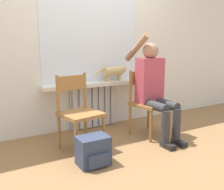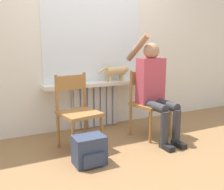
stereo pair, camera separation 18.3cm
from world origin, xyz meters
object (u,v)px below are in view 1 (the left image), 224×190
at_px(chair_left, 79,111).
at_px(person, 154,86).
at_px(cat, 115,71).
at_px(backpack, 93,151).
at_px(chair_right, 148,102).

xyz_separation_m(chair_left, person, (1.01, -0.11, 0.23)).
height_order(chair_left, cat, cat).
relative_size(person, backpack, 4.25).
bearing_deg(backpack, person, 18.51).
height_order(chair_right, person, person).
xyz_separation_m(person, cat, (-0.19, 0.68, 0.14)).
relative_size(chair_left, backpack, 2.74).
bearing_deg(backpack, chair_right, 23.92).
xyz_separation_m(chair_left, backpack, (-0.04, -0.46, -0.31)).
bearing_deg(chair_left, backpack, -104.91).
distance_m(person, cat, 0.72).
relative_size(cat, backpack, 1.58).
bearing_deg(backpack, cat, 50.31).
height_order(chair_left, backpack, chair_left).
distance_m(chair_right, backpack, 1.18).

